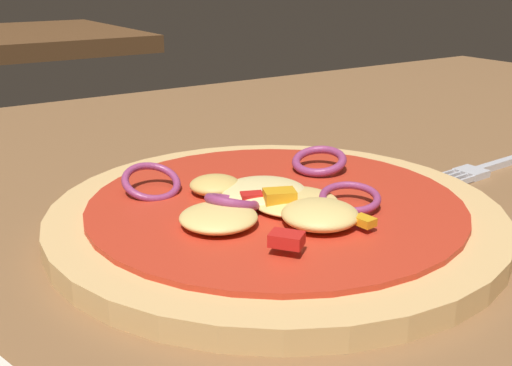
{
  "coord_description": "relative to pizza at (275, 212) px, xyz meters",
  "views": [
    {
      "loc": [
        -0.15,
        -0.25,
        0.18
      ],
      "look_at": [
        0.04,
        0.03,
        0.06
      ],
      "focal_mm": 43.47,
      "sensor_mm": 36.0,
      "label": 1
    }
  ],
  "objects": [
    {
      "name": "fork",
      "position": [
        0.21,
        -0.0,
        -0.01
      ],
      "size": [
        0.19,
        0.02,
        0.01
      ],
      "color": "silver",
      "rests_on": "dining_table"
    },
    {
      "name": "pizza",
      "position": [
        0.0,
        0.0,
        0.0
      ],
      "size": [
        0.25,
        0.25,
        0.03
      ],
      "color": "tan",
      "rests_on": "dining_table"
    },
    {
      "name": "dining_table",
      "position": [
        -0.03,
        -0.01,
        -0.03
      ],
      "size": [
        1.43,
        0.86,
        0.04
      ],
      "color": "brown",
      "rests_on": "ground"
    }
  ]
}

